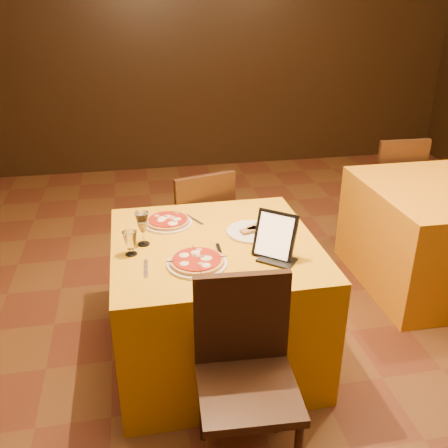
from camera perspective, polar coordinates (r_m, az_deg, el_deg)
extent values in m
cube|color=#5E2D19|center=(3.25, 8.03, -12.85)|extent=(6.00, 7.00, 0.01)
cube|color=black|center=(6.00, -2.26, 19.54)|extent=(6.00, 0.01, 2.80)
cube|color=orange|center=(2.89, -1.06, -8.65)|extent=(1.10, 1.10, 0.75)
cube|color=orange|center=(3.94, 23.44, -1.16)|extent=(1.10, 1.10, 0.75)
cylinder|color=white|center=(2.48, -3.11, -4.54)|extent=(0.30, 0.30, 0.01)
cylinder|color=#AD4C23|center=(2.47, -3.12, -4.21)|extent=(0.27, 0.27, 0.02)
cylinder|color=white|center=(2.91, -6.42, 0.09)|extent=(0.28, 0.28, 0.01)
cylinder|color=#AD4C23|center=(2.91, -6.44, 0.38)|extent=(0.25, 0.25, 0.02)
cylinder|color=white|center=(2.80, 3.30, -0.88)|extent=(0.29, 0.29, 0.01)
cylinder|color=olive|center=(2.79, 3.30, -0.57)|extent=(0.18, 0.18, 0.02)
cube|color=black|center=(2.51, 5.85, -1.30)|extent=(0.23, 0.21, 0.24)
cube|color=#A4A3AA|center=(2.55, -0.33, -3.75)|extent=(0.03, 0.25, 0.01)
cube|color=#A8A8AF|center=(2.47, -8.92, -5.05)|extent=(0.03, 0.17, 0.01)
cube|color=silver|center=(2.95, -3.41, 0.49)|extent=(0.10, 0.17, 0.01)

